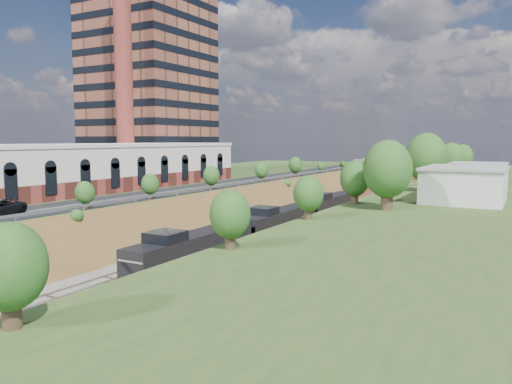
% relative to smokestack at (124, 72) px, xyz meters
% --- Properties ---
extents(platform_left, '(44.00, 180.00, 5.00)m').
position_rel_smokestack_xyz_m(platform_left, '(3.00, 4.00, -22.50)').
color(platform_left, '#344E20').
rests_on(platform_left, ground).
extents(embankment_left, '(10.00, 180.00, 10.00)m').
position_rel_smokestack_xyz_m(embankment_left, '(25.00, 4.00, -25.00)').
color(embankment_left, brown).
rests_on(embankment_left, ground).
extents(embankment_right, '(10.00, 180.00, 10.00)m').
position_rel_smokestack_xyz_m(embankment_right, '(47.00, 4.00, -25.00)').
color(embankment_right, brown).
rests_on(embankment_right, ground).
extents(rail_left_track, '(1.58, 180.00, 0.18)m').
position_rel_smokestack_xyz_m(rail_left_track, '(33.40, 4.00, -24.91)').
color(rail_left_track, gray).
rests_on(rail_left_track, ground).
extents(rail_right_track, '(1.58, 180.00, 0.18)m').
position_rel_smokestack_xyz_m(rail_right_track, '(38.60, 4.00, -24.91)').
color(rail_right_track, gray).
rests_on(rail_right_track, ground).
extents(road, '(8.00, 180.00, 0.10)m').
position_rel_smokestack_xyz_m(road, '(20.50, 4.00, -19.95)').
color(road, black).
rests_on(road, platform_left).
extents(guardrail, '(0.10, 171.00, 0.70)m').
position_rel_smokestack_xyz_m(guardrail, '(24.60, 3.80, -19.45)').
color(guardrail, '#99999E').
rests_on(guardrail, platform_left).
extents(commercial_building, '(14.30, 62.30, 7.00)m').
position_rel_smokestack_xyz_m(commercial_building, '(8.00, -18.00, -16.49)').
color(commercial_building, brown).
rests_on(commercial_building, platform_left).
extents(highrise_tower, '(22.00, 22.00, 53.90)m').
position_rel_smokestack_xyz_m(highrise_tower, '(-8.00, 16.00, 7.88)').
color(highrise_tower, brown).
rests_on(highrise_tower, platform_left).
extents(smokestack, '(3.20, 3.20, 40.00)m').
position_rel_smokestack_xyz_m(smokestack, '(0.00, 0.00, 0.00)').
color(smokestack, brown).
rests_on(smokestack, platform_left).
extents(overpass, '(24.50, 8.30, 7.40)m').
position_rel_smokestack_xyz_m(overpass, '(36.00, 66.00, -20.08)').
color(overpass, gray).
rests_on(overpass, ground).
extents(white_building_near, '(9.00, 12.00, 4.00)m').
position_rel_smokestack_xyz_m(white_building_near, '(59.50, -4.00, -18.00)').
color(white_building_near, silver).
rests_on(white_building_near, platform_right).
extents(white_building_far, '(8.00, 10.00, 3.60)m').
position_rel_smokestack_xyz_m(white_building_far, '(59.00, 18.00, -18.20)').
color(white_building_far, silver).
rests_on(white_building_far, platform_right).
extents(tree_right_large, '(5.25, 5.25, 7.61)m').
position_rel_smokestack_xyz_m(tree_right_large, '(53.00, -16.00, -15.62)').
color(tree_right_large, '#473323').
rests_on(tree_right_large, platform_right).
extents(tree_left_crest, '(2.45, 2.45, 3.55)m').
position_rel_smokestack_xyz_m(tree_left_crest, '(24.20, -36.00, -17.96)').
color(tree_left_crest, '#473323').
rests_on(tree_left_crest, platform_left).
extents(freight_train, '(2.89, 132.35, 4.55)m').
position_rel_smokestack_xyz_m(freight_train, '(38.60, 28.37, -22.50)').
color(freight_train, black).
rests_on(freight_train, ground).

